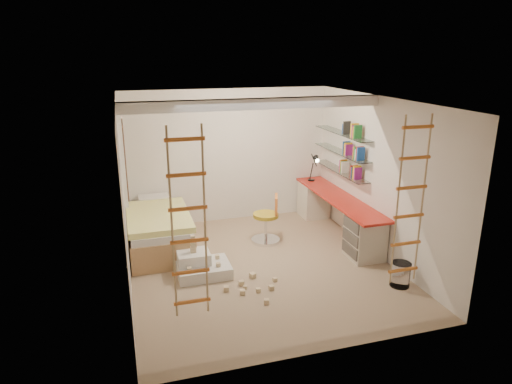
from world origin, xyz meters
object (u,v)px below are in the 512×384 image
object	(u,v)px
desk	(337,214)
play_platform	(201,266)
swivel_chair	(267,225)
bed	(158,229)

from	to	relation	value
desk	play_platform	size ratio (longest dim) A/B	3.53
desk	swivel_chair	xyz separation A→B (m)	(-1.33, 0.06, -0.09)
desk	swivel_chair	size ratio (longest dim) A/B	3.24
play_platform	swivel_chair	bearing A→B (deg)	33.67
desk	play_platform	world-z (taller)	desk
desk	bed	size ratio (longest dim) A/B	1.40
desk	swivel_chair	distance (m)	1.33
swivel_chair	play_platform	size ratio (longest dim) A/B	1.09
swivel_chair	play_platform	distance (m)	1.63
swivel_chair	bed	bearing A→B (deg)	170.74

